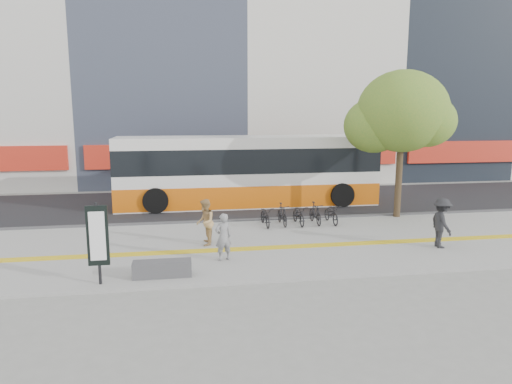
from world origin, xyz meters
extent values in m
plane|color=slate|center=(0.00, 0.00, 0.00)|extent=(120.00, 120.00, 0.00)
cube|color=gray|center=(0.00, 1.50, 0.04)|extent=(40.00, 7.00, 0.08)
cube|color=gold|center=(0.00, 1.00, 0.09)|extent=(40.00, 0.45, 0.01)
cube|color=black|center=(0.00, 9.00, 0.03)|extent=(40.00, 8.00, 0.06)
cube|color=#3D3D40|center=(0.00, 5.00, 0.07)|extent=(40.00, 0.25, 0.14)
cube|color=red|center=(2.00, 14.05, 2.00)|extent=(19.00, 0.50, 1.40)
cube|color=#3D3D40|center=(-2.60, -1.20, 0.30)|extent=(1.60, 0.45, 0.45)
cylinder|color=black|center=(-4.20, -1.50, 1.18)|extent=(0.08, 0.08, 2.20)
cube|color=black|center=(-4.20, -1.50, 1.40)|extent=(0.55, 0.08, 1.60)
cube|color=white|center=(-4.20, -1.55, 1.40)|extent=(0.40, 0.02, 1.30)
cylinder|color=#372819|center=(7.20, 4.70, 1.68)|extent=(0.28, 0.28, 3.20)
ellipsoid|color=#477727|center=(7.20, 4.70, 4.60)|extent=(3.80, 3.80, 3.42)
ellipsoid|color=#477727|center=(6.20, 5.20, 4.00)|extent=(2.60, 2.60, 2.34)
ellipsoid|color=#477727|center=(8.10, 4.30, 4.20)|extent=(2.40, 2.40, 2.16)
ellipsoid|color=#477727|center=(7.50, 5.50, 5.40)|extent=(2.20, 2.20, 1.98)
cube|color=silver|center=(1.19, 8.50, 1.73)|extent=(12.55, 2.61, 3.35)
cube|color=#C5560B|center=(1.19, 8.50, 0.64)|extent=(12.57, 2.64, 1.05)
cube|color=black|center=(1.19, 8.50, 2.31)|extent=(12.57, 2.64, 1.15)
cylinder|color=black|center=(-3.20, 7.19, 0.64)|extent=(1.15, 0.37, 1.15)
cylinder|color=black|center=(-3.20, 9.81, 0.64)|extent=(1.15, 0.37, 1.15)
cylinder|color=black|center=(5.59, 7.19, 0.64)|extent=(1.15, 0.37, 1.15)
cylinder|color=black|center=(5.59, 9.81, 0.64)|extent=(1.15, 0.37, 1.15)
imported|color=black|center=(1.25, 4.00, 0.47)|extent=(0.57, 1.51, 0.79)
imported|color=black|center=(1.94, 4.00, 0.52)|extent=(0.46, 1.46, 0.87)
imported|color=black|center=(2.62, 4.00, 0.47)|extent=(0.57, 1.51, 0.79)
imported|color=black|center=(3.31, 4.00, 0.52)|extent=(0.46, 1.46, 0.87)
imported|color=black|center=(4.00, 4.00, 0.47)|extent=(0.57, 1.51, 0.79)
imported|color=black|center=(-0.80, -0.04, 0.81)|extent=(0.62, 0.50, 1.47)
imported|color=tan|center=(-1.26, 1.71, 0.87)|extent=(0.67, 0.82, 1.58)
imported|color=black|center=(6.53, 0.15, 0.92)|extent=(0.70, 1.13, 1.68)
camera|label=1|loc=(-1.99, -13.55, 4.57)|focal=32.17mm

